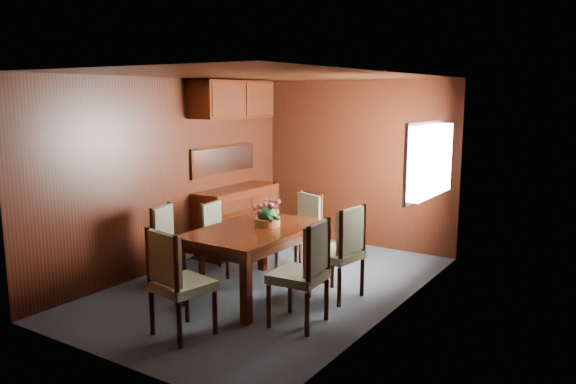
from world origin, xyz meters
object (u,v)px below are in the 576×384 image
Objects in this scene: chair_head at (175,277)px; sideboard at (237,219)px; chair_left_near at (171,242)px; dining_table at (255,237)px; flower_centerpiece at (267,213)px; chair_right_near at (306,268)px.

sideboard is at bearing 126.90° from chair_head.
chair_head reaches higher than chair_left_near.
dining_table is 0.30m from flower_centerpiece.
flower_centerpiece is at bearing 100.29° from chair_left_near.
dining_table is 1.67× the size of chair_left_near.
chair_right_near reaches higher than chair_left_near.
sideboard is 1.65m from chair_left_near.
flower_centerpiece is (0.06, 0.16, 0.25)m from dining_table.
dining_table is at bearing 93.66° from chair_left_near.
sideboard is 4.55× the size of flower_centerpiece.
sideboard is at bearing 139.49° from flower_centerpiece.
flower_centerpiece is (0.99, 0.50, 0.36)m from chair_left_near.
chair_right_near is (2.18, -1.73, 0.13)m from sideboard.
chair_head reaches higher than sideboard.
sideboard is 2.79m from chair_right_near.
dining_table is 1.54× the size of chair_right_near.
dining_table is 5.19× the size of flower_centerpiece.
chair_head reaches higher than dining_table.
chair_left_near is 3.11× the size of flower_centerpiece.
dining_table is at bearing -45.53° from sideboard.
dining_table is at bearing 103.12° from chair_head.
chair_right_near is (0.93, -0.45, -0.07)m from dining_table.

